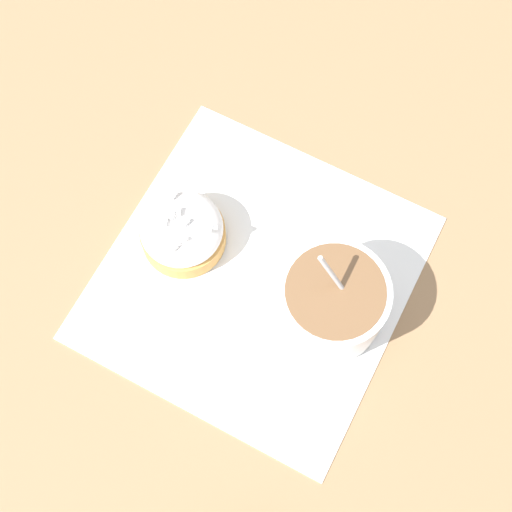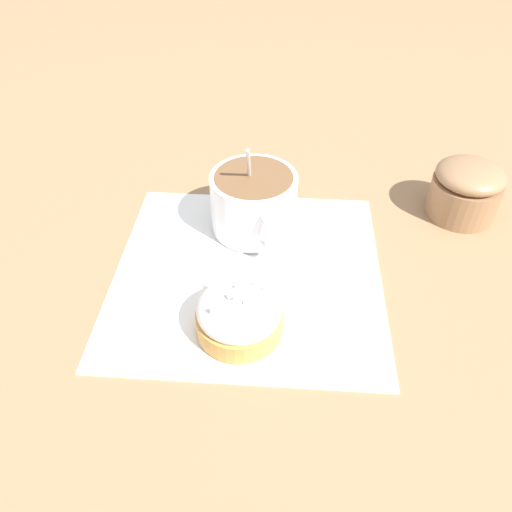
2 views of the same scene
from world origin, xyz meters
The scene contains 4 objects.
ground_plane centered at (0.00, 0.00, 0.00)m, with size 3.00×3.00×0.00m, color #93704C.
paper_napkin centered at (0.00, 0.00, 0.00)m, with size 0.26×0.27×0.00m.
coffee_cup centered at (-0.07, 0.00, 0.04)m, with size 0.11×0.09×0.11m.
frosted_pastry centered at (0.07, 0.00, 0.02)m, with size 0.08×0.08×0.05m.
Camera 1 is at (-0.10, 0.18, 0.61)m, focal length 50.00 mm.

